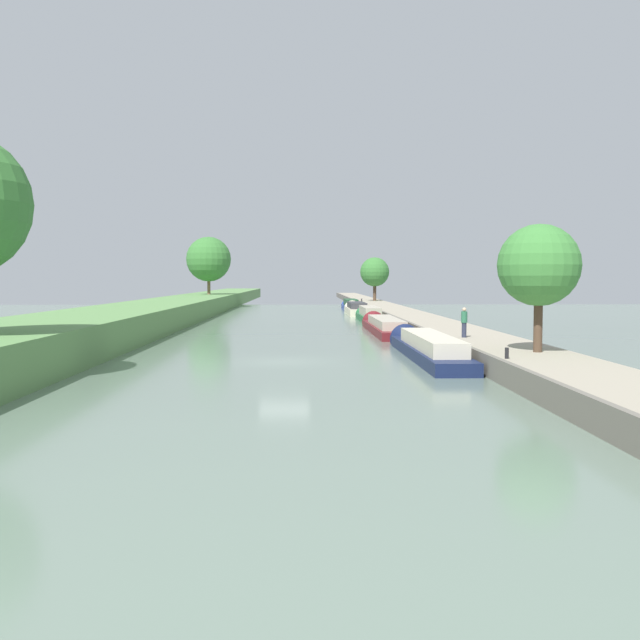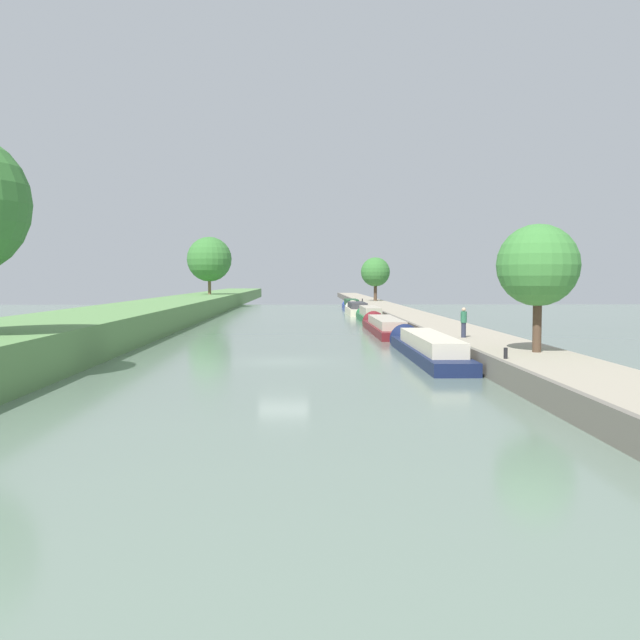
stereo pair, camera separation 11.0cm
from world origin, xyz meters
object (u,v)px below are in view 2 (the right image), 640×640
(narrowboat_blue, at_px, (351,305))
(narrowboat_maroon, at_px, (383,326))
(mooring_bollard_near, at_px, (506,353))
(mooring_bollard_far, at_px, (362,300))
(narrowboat_cream, at_px, (356,309))
(person_walking, at_px, (464,322))
(narrowboat_green, at_px, (369,315))
(narrowboat_navy, at_px, (425,347))

(narrowboat_blue, bearing_deg, narrowboat_maroon, -90.14)
(narrowboat_maroon, height_order, mooring_bollard_near, mooring_bollard_near)
(mooring_bollard_far, bearing_deg, narrowboat_cream, -97.02)
(person_walking, relative_size, mooring_bollard_near, 3.69)
(mooring_bollard_far, bearing_deg, narrowboat_green, -93.34)
(mooring_bollard_far, bearing_deg, person_walking, -89.41)
(mooring_bollard_far, bearing_deg, narrowboat_maroon, -92.55)
(narrowboat_green, xyz_separation_m, person_walking, (2.40, -31.36, 1.20))
(narrowboat_cream, bearing_deg, mooring_bollard_near, -87.87)
(narrowboat_maroon, bearing_deg, mooring_bollard_near, -85.65)
(narrowboat_blue, distance_m, mooring_bollard_far, 4.91)
(narrowboat_navy, xyz_separation_m, mooring_bollard_far, (1.75, 63.18, 0.60))
(narrowboat_maroon, distance_m, person_walking, 16.37)
(narrowboat_cream, distance_m, mooring_bollard_near, 55.45)
(mooring_bollard_near, bearing_deg, narrowboat_cream, 92.13)
(narrowboat_maroon, xyz_separation_m, narrowboat_blue, (0.10, 41.04, 0.08))
(person_walking, bearing_deg, mooring_bollard_near, -93.43)
(narrowboat_blue, distance_m, person_walking, 57.22)
(narrowboat_cream, bearing_deg, narrowboat_navy, -89.61)
(narrowboat_green, height_order, narrowboat_blue, narrowboat_green)
(narrowboat_maroon, relative_size, mooring_bollard_near, 36.69)
(person_walking, bearing_deg, narrowboat_maroon, 99.38)
(narrowboat_cream, height_order, person_walking, person_walking)
(narrowboat_navy, height_order, narrowboat_blue, narrowboat_blue)
(narrowboat_blue, bearing_deg, person_walking, -87.44)
(person_walking, bearing_deg, mooring_bollard_far, 90.59)
(person_walking, bearing_deg, narrowboat_cream, 93.44)
(narrowboat_blue, bearing_deg, mooring_bollard_near, -88.37)
(narrowboat_green, relative_size, narrowboat_blue, 1.13)
(narrowboat_green, bearing_deg, mooring_bollard_near, -87.59)
(narrowboat_blue, xyz_separation_m, person_walking, (2.56, -57.15, 1.21))
(mooring_bollard_far, bearing_deg, narrowboat_blue, -113.27)
(narrowboat_maroon, xyz_separation_m, person_walking, (2.66, -16.10, 1.30))
(mooring_bollard_near, bearing_deg, narrowboat_green, 92.41)
(narrowboat_navy, bearing_deg, narrowboat_cream, 90.39)
(narrowboat_navy, distance_m, mooring_bollard_far, 63.21)
(narrowboat_maroon, height_order, narrowboat_cream, narrowboat_cream)
(narrowboat_cream, distance_m, mooring_bollard_far, 16.89)
(mooring_bollard_near, bearing_deg, person_walking, 86.57)
(narrowboat_cream, distance_m, narrowboat_blue, 12.28)
(narrowboat_green, relative_size, narrowboat_cream, 1.00)
(narrowboat_cream, xyz_separation_m, person_walking, (2.70, -44.87, 1.19))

